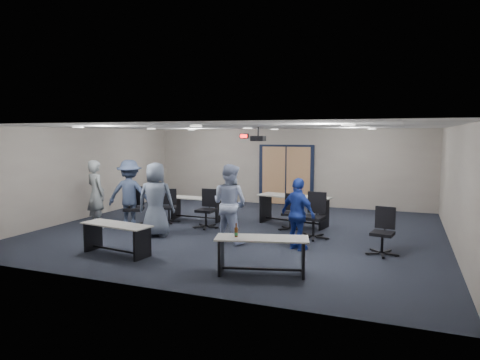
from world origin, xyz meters
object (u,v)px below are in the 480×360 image
at_px(table_back_right, 294,205).
at_px(person_navy, 298,214).
at_px(chair_back_b, 206,209).
at_px(chair_back_c, 290,212).
at_px(table_front_right, 261,249).
at_px(chair_loose_right, 383,232).
at_px(table_front_left, 117,234).
at_px(chair_back_a, 169,206).
at_px(chair_back_d, 314,216).
at_px(chair_loose_left, 134,207).
at_px(person_lightblue, 230,204).
at_px(person_gray, 96,194).
at_px(person_back, 130,194).
at_px(table_back_left, 197,205).
at_px(person_plaid, 156,199).

distance_m(table_back_right, person_navy, 2.61).
bearing_deg(chair_back_b, chair_back_c, 15.33).
bearing_deg(table_front_right, chair_loose_right, 31.67).
xyz_separation_m(table_front_left, chair_loose_right, (5.19, 1.96, 0.06)).
bearing_deg(chair_back_a, chair_back_d, -27.85).
xyz_separation_m(table_back_right, chair_loose_left, (-3.97, -1.86, -0.02)).
height_order(chair_back_a, person_lightblue, person_lightblue).
xyz_separation_m(person_gray, person_back, (0.78, 0.42, 0.00)).
height_order(table_front_right, chair_back_c, chair_back_c).
distance_m(table_front_right, chair_back_d, 3.00).
height_order(chair_loose_right, person_navy, person_navy).
relative_size(chair_loose_left, person_navy, 0.69).
bearing_deg(person_back, chair_back_c, 176.92).
distance_m(person_gray, person_back, 0.89).
xyz_separation_m(chair_loose_left, person_navy, (4.68, -0.64, 0.24)).
bearing_deg(person_back, person_lightblue, 150.44).
xyz_separation_m(table_front_right, table_back_right, (-0.49, 4.35, 0.10)).
relative_size(chair_loose_left, person_gray, 0.60).
relative_size(chair_back_b, person_gray, 0.57).
bearing_deg(chair_back_d, person_navy, -88.15).
height_order(person_navy, person_back, person_back).
bearing_deg(table_front_right, table_back_right, 81.34).
relative_size(table_back_right, chair_back_c, 2.23).
xyz_separation_m(table_front_left, table_front_right, (3.23, -0.13, 0.02)).
bearing_deg(table_back_left, table_back_right, 7.88).
relative_size(table_front_left, person_plaid, 0.90).
bearing_deg(chair_back_c, person_lightblue, -120.14).
height_order(table_back_left, chair_back_c, chair_back_c).
bearing_deg(table_front_left, chair_back_b, 86.21).
relative_size(chair_loose_left, person_lightblue, 0.60).
distance_m(chair_back_b, person_navy, 3.10).
bearing_deg(table_front_left, table_back_right, 65.23).
distance_m(table_back_left, chair_back_b, 1.15).
xyz_separation_m(person_lightblue, person_navy, (1.63, -0.05, -0.13)).
bearing_deg(chair_loose_right, table_back_left, 169.98).
height_order(table_front_left, person_plaid, person_plaid).
relative_size(chair_loose_right, person_back, 0.54).
bearing_deg(chair_back_a, chair_back_b, -34.17).
xyz_separation_m(person_plaid, person_lightblue, (1.94, 0.08, 0.00)).
height_order(chair_back_b, chair_loose_right, chair_back_b).
xyz_separation_m(table_back_left, person_plaid, (-0.02, -2.18, 0.46)).
xyz_separation_m(chair_loose_left, person_gray, (-0.90, -0.42, 0.37)).
bearing_deg(table_front_right, table_back_left, 114.55).
bearing_deg(chair_back_c, chair_loose_left, -164.71).
bearing_deg(person_lightblue, chair_loose_left, 2.69).
bearing_deg(chair_loose_right, person_plaid, -167.26).
bearing_deg(person_back, chair_back_a, -146.57).
bearing_deg(person_plaid, chair_back_c, -163.52).
height_order(person_gray, person_plaid, same).
height_order(table_back_left, table_back_right, table_back_right).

